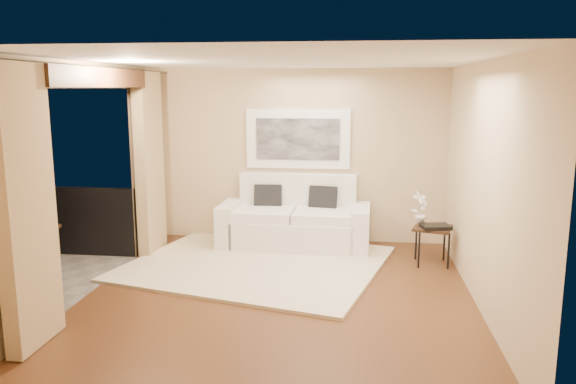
% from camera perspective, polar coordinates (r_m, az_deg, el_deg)
% --- Properties ---
extents(floor, '(5.00, 5.00, 0.00)m').
position_cam_1_polar(floor, '(6.72, -0.92, -10.42)').
color(floor, '#543018').
rests_on(floor, ground).
extents(room_shell, '(5.00, 6.40, 5.00)m').
position_cam_1_polar(room_shell, '(6.91, -19.11, 10.93)').
color(room_shell, white).
rests_on(room_shell, ground).
extents(balcony, '(1.81, 2.60, 1.17)m').
position_cam_1_polar(balcony, '(7.82, -25.89, -7.11)').
color(balcony, '#605B56').
rests_on(balcony, ground).
extents(curtains, '(0.16, 4.80, 2.64)m').
position_cam_1_polar(curtains, '(6.98, -18.38, 1.19)').
color(curtains, tan).
rests_on(curtains, ground).
extents(artwork, '(1.62, 0.07, 0.92)m').
position_cam_1_polar(artwork, '(8.76, 1.01, 5.41)').
color(artwork, white).
rests_on(artwork, room_shell).
extents(rug, '(3.87, 3.57, 0.04)m').
position_cam_1_polar(rug, '(7.81, -3.20, -7.24)').
color(rug, beige).
rests_on(rug, floor).
extents(sofa, '(2.29, 1.05, 1.08)m').
position_cam_1_polar(sofa, '(8.61, 0.74, -3.04)').
color(sofa, white).
rests_on(sofa, floor).
extents(side_table, '(0.60, 0.60, 0.53)m').
position_cam_1_polar(side_table, '(7.96, 14.48, -3.86)').
color(side_table, '#311C10').
rests_on(side_table, floor).
extents(tray, '(0.43, 0.35, 0.05)m').
position_cam_1_polar(tray, '(7.86, 14.75, -3.41)').
color(tray, black).
rests_on(tray, side_table).
extents(orchid, '(0.30, 0.29, 0.47)m').
position_cam_1_polar(orchid, '(7.97, 13.30, -1.60)').
color(orchid, white).
rests_on(orchid, side_table).
extents(balcony_chair_far, '(0.48, 0.48, 0.98)m').
position_cam_1_polar(balcony_chair_far, '(8.60, -24.42, -2.76)').
color(balcony_chair_far, '#311C10').
rests_on(balcony_chair_far, balcony).
extents(balcony_chair_near, '(0.47, 0.48, 1.03)m').
position_cam_1_polar(balcony_chair_near, '(6.75, -27.02, -6.17)').
color(balcony_chair_near, '#311C10').
rests_on(balcony_chair_near, balcony).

